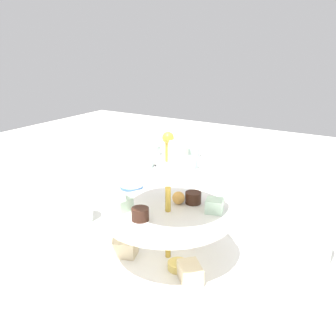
{
  "coord_description": "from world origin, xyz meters",
  "views": [
    {
      "loc": [
        0.32,
        -0.53,
        0.39
      ],
      "look_at": [
        0.0,
        0.0,
        0.18
      ],
      "focal_mm": 40.42,
      "sensor_mm": 36.0,
      "label": 1
    }
  ],
  "objects_px": {
    "water_glass_tall_right": "(314,234)",
    "teacup_with_saucer": "(132,195)",
    "tiered_serving_stand": "(168,223)",
    "water_glass_short_left": "(78,206)",
    "butter_knife_right": "(224,200)"
  },
  "relations": [
    {
      "from": "water_glass_short_left",
      "to": "butter_knife_right",
      "type": "xyz_separation_m",
      "value": [
        0.24,
        0.28,
        -0.03
      ]
    },
    {
      "from": "water_glass_short_left",
      "to": "teacup_with_saucer",
      "type": "bearing_deg",
      "value": 70.74
    },
    {
      "from": "water_glass_short_left",
      "to": "butter_knife_right",
      "type": "relative_size",
      "value": 0.41
    },
    {
      "from": "water_glass_tall_right",
      "to": "teacup_with_saucer",
      "type": "bearing_deg",
      "value": 174.78
    },
    {
      "from": "tiered_serving_stand",
      "to": "teacup_with_saucer",
      "type": "xyz_separation_m",
      "value": [
        -0.22,
        0.18,
        -0.06
      ]
    },
    {
      "from": "water_glass_tall_right",
      "to": "teacup_with_saucer",
      "type": "relative_size",
      "value": 1.25
    },
    {
      "from": "water_glass_tall_right",
      "to": "teacup_with_saucer",
      "type": "distance_m",
      "value": 0.45
    },
    {
      "from": "water_glass_tall_right",
      "to": "butter_knife_right",
      "type": "bearing_deg",
      "value": 144.94
    },
    {
      "from": "butter_knife_right",
      "to": "tiered_serving_stand",
      "type": "bearing_deg",
      "value": 94.33
    },
    {
      "from": "tiered_serving_stand",
      "to": "water_glass_short_left",
      "type": "distance_m",
      "value": 0.27
    },
    {
      "from": "water_glass_short_left",
      "to": "teacup_with_saucer",
      "type": "height_order",
      "value": "water_glass_short_left"
    },
    {
      "from": "butter_knife_right",
      "to": "water_glass_tall_right",
      "type": "bearing_deg",
      "value": 144.79
    },
    {
      "from": "water_glass_tall_right",
      "to": "water_glass_short_left",
      "type": "xyz_separation_m",
      "value": [
        -0.49,
        -0.1,
        -0.02
      ]
    },
    {
      "from": "tiered_serving_stand",
      "to": "teacup_with_saucer",
      "type": "distance_m",
      "value": 0.29
    },
    {
      "from": "water_glass_short_left",
      "to": "teacup_with_saucer",
      "type": "relative_size",
      "value": 0.78
    }
  ]
}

